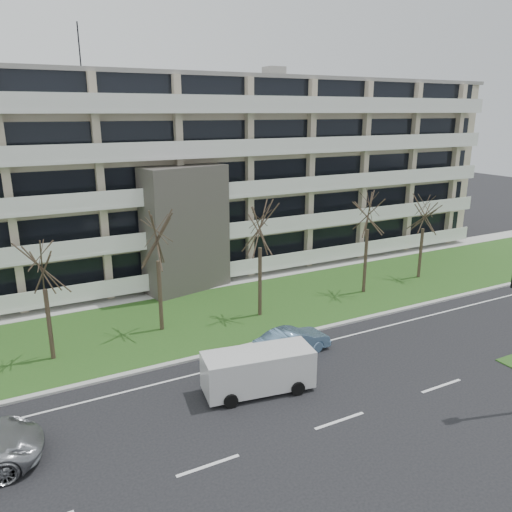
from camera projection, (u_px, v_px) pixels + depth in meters
ground at (340, 421)px, 21.13m from camera, size 160.00×160.00×0.00m
grass_verge at (217, 314)px, 32.18m from camera, size 90.00×10.00×0.06m
curb at (253, 344)px, 27.92m from camera, size 90.00×0.35×0.12m
sidewalk at (188, 288)px, 36.85m from camera, size 90.00×2.00×0.08m
lane_edge_line at (266, 357)px, 26.66m from camera, size 90.00×0.12×0.01m
apartment_building at (155, 175)px, 40.53m from camera, size 60.50×15.10×18.75m
blue_sedan at (293, 341)px, 26.84m from camera, size 4.34×1.79×1.40m
white_van at (260, 367)px, 23.14m from camera, size 5.35×2.70×1.99m
tree_2 at (41, 261)px, 24.88m from camera, size 3.50×3.50×6.99m
tree_3 at (157, 233)px, 28.22m from camera, size 3.87×3.87×7.73m
tree_4 at (260, 220)px, 30.29m from camera, size 4.03×4.03×8.05m
tree_5 at (369, 203)px, 34.31m from camera, size 4.19×4.19×8.38m
tree_6 at (425, 209)px, 37.80m from camera, size 3.54×3.54×7.08m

